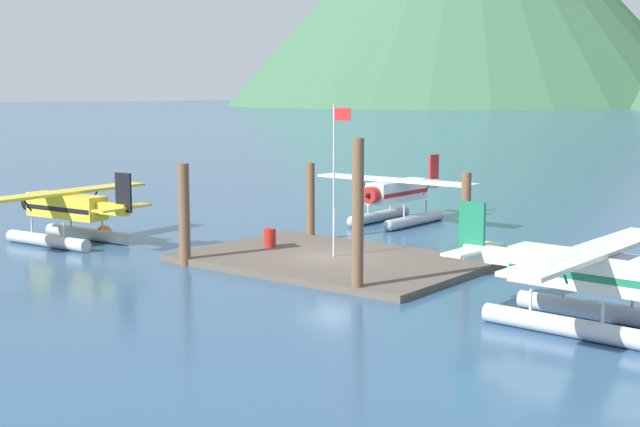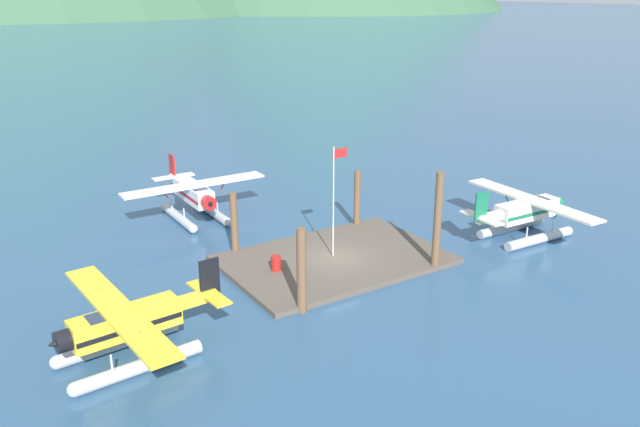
{
  "view_description": "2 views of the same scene",
  "coord_description": "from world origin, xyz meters",
  "px_view_note": "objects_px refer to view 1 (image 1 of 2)",
  "views": [
    {
      "loc": [
        22.93,
        -30.12,
        7.65
      ],
      "look_at": [
        -0.98,
        0.42,
        2.15
      ],
      "focal_mm": 47.88,
      "sensor_mm": 36.0,
      "label": 1
    },
    {
      "loc": [
        -19.95,
        -29.72,
        15.77
      ],
      "look_at": [
        0.4,
        2.28,
        2.36
      ],
      "focal_mm": 35.95,
      "sensor_mm": 36.0,
      "label": 2
    }
  ],
  "objects_px": {
    "flagpole": "(336,164)",
    "fuel_drum": "(270,238)",
    "seaplane_yellow_port_aft": "(66,213)",
    "mooring_buoy": "(104,233)",
    "seaplane_cream_stbd_aft": "(584,281)",
    "seaplane_white_bow_left": "(397,197)"
  },
  "relations": [
    {
      "from": "fuel_drum",
      "to": "mooring_buoy",
      "type": "xyz_separation_m",
      "value": [
        -8.99,
        -2.83,
        -0.33
      ]
    },
    {
      "from": "seaplane_white_bow_left",
      "to": "seaplane_yellow_port_aft",
      "type": "height_order",
      "value": "same"
    },
    {
      "from": "flagpole",
      "to": "fuel_drum",
      "type": "distance_m",
      "value": 5.52
    },
    {
      "from": "seaplane_white_bow_left",
      "to": "flagpole",
      "type": "bearing_deg",
      "value": -69.82
    },
    {
      "from": "mooring_buoy",
      "to": "seaplane_cream_stbd_aft",
      "type": "xyz_separation_m",
      "value": [
        25.87,
        -0.86,
        1.16
      ]
    },
    {
      "from": "fuel_drum",
      "to": "flagpole",
      "type": "bearing_deg",
      "value": -1.04
    },
    {
      "from": "mooring_buoy",
      "to": "seaplane_yellow_port_aft",
      "type": "xyz_separation_m",
      "value": [
        -0.93,
        -1.61,
        1.16
      ]
    },
    {
      "from": "seaplane_cream_stbd_aft",
      "to": "seaplane_yellow_port_aft",
      "type": "relative_size",
      "value": 1.0
    },
    {
      "from": "flagpole",
      "to": "fuel_drum",
      "type": "relative_size",
      "value": 7.8
    },
    {
      "from": "flagpole",
      "to": "seaplane_yellow_port_aft",
      "type": "bearing_deg",
      "value": -162.63
    },
    {
      "from": "flagpole",
      "to": "seaplane_cream_stbd_aft",
      "type": "bearing_deg",
      "value": -15.7
    },
    {
      "from": "seaplane_white_bow_left",
      "to": "mooring_buoy",
      "type": "bearing_deg",
      "value": -121.1
    },
    {
      "from": "flagpole",
      "to": "fuel_drum",
      "type": "xyz_separation_m",
      "value": [
        -4.03,
        0.07,
        -3.77
      ]
    },
    {
      "from": "mooring_buoy",
      "to": "flagpole",
      "type": "bearing_deg",
      "value": 11.94
    },
    {
      "from": "flagpole",
      "to": "seaplane_cream_stbd_aft",
      "type": "height_order",
      "value": "flagpole"
    },
    {
      "from": "fuel_drum",
      "to": "mooring_buoy",
      "type": "bearing_deg",
      "value": -162.55
    },
    {
      "from": "seaplane_cream_stbd_aft",
      "to": "seaplane_white_bow_left",
      "type": "bearing_deg",
      "value": 138.23
    },
    {
      "from": "flagpole",
      "to": "mooring_buoy",
      "type": "height_order",
      "value": "flagpole"
    },
    {
      "from": "seaplane_yellow_port_aft",
      "to": "mooring_buoy",
      "type": "bearing_deg",
      "value": 60.06
    },
    {
      "from": "fuel_drum",
      "to": "mooring_buoy",
      "type": "distance_m",
      "value": 9.43
    },
    {
      "from": "fuel_drum",
      "to": "mooring_buoy",
      "type": "height_order",
      "value": "fuel_drum"
    },
    {
      "from": "flagpole",
      "to": "mooring_buoy",
      "type": "relative_size",
      "value": 8.29
    }
  ]
}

